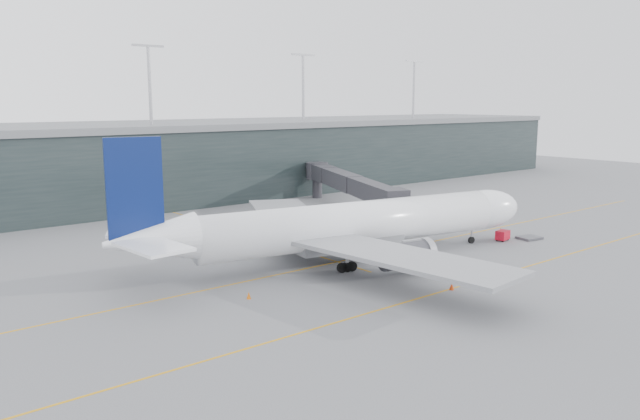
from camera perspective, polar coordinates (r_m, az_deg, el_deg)
ground at (r=76.85m, az=-3.20°, el=-4.78°), size 320.00×320.00×0.00m
taxiline_a at (r=73.75m, az=-1.36°, el=-5.39°), size 160.00×0.25×0.02m
taxiline_b at (r=62.43m, az=7.79°, el=-8.36°), size 160.00×0.25×0.02m
taxiline_lead_main at (r=95.78m, az=-7.83°, el=-1.89°), size 0.25×60.00×0.02m
terminal at (r=126.53m, az=-18.93°, el=4.03°), size 240.00×36.00×29.00m
main_aircraft at (r=76.52m, az=2.85°, el=-1.39°), size 56.75×52.65×15.97m
jet_bridge at (r=111.85m, az=0.67°, el=2.70°), size 21.35×44.86×7.20m
gse_cart at (r=91.83m, az=16.36°, el=-2.21°), size 2.31×1.69×1.44m
baggage_dolly at (r=94.17m, az=18.58°, el=-2.41°), size 3.49×2.96×0.31m
uld_a at (r=82.79m, az=-10.03°, el=-3.10°), size 2.65×2.42×1.96m
uld_b at (r=84.63m, az=-9.09°, el=-2.86°), size 2.00×1.61×1.78m
uld_c at (r=85.65m, az=-7.87°, el=-2.59°), size 2.59×2.30×1.99m
cone_nose at (r=97.70m, az=16.17°, el=-1.76°), size 0.43×0.43×0.68m
cone_wing_stbd at (r=67.10m, az=11.95°, el=-6.83°), size 0.50×0.50×0.80m
cone_wing_port at (r=92.71m, az=-2.03°, el=-1.97°), size 0.46×0.46×0.72m
cone_tail at (r=63.20m, az=-6.54°, el=-7.76°), size 0.46×0.46×0.73m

